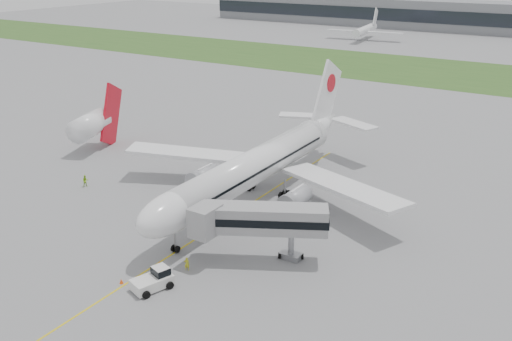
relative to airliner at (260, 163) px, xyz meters
The scene contains 13 objects.
ground 7.47m from the airliner, 90.00° to the right, with size 600.00×600.00×0.00m, color gray.
apron_markings 11.38m from the airliner, 90.00° to the right, with size 70.00×70.00×0.04m, color gold, non-canonical shape.
grass_strip 115.27m from the airliner, 90.00° to the left, with size 600.00×50.00×0.02m, color #305821.
control_tower 244.38m from the airliner, 111.62° to the left, with size 12.00×12.00×56.00m, color gray, non-canonical shape.
airliner is the anchor object (origin of this frame).
pushback_tug 27.99m from the airliner, 83.23° to the right, with size 4.06×4.97×2.26m.
jet_bridge 18.90m from the airliner, 59.35° to the right, with size 14.90×10.98×7.35m.
safety_cone_left 29.29m from the airliner, 90.99° to the right, with size 0.45×0.45×0.61m, color #F84C0D.
safety_cone_right 24.09m from the airliner, 88.78° to the right, with size 0.43×0.43×0.59m, color #F84C0D.
ground_crew_near 23.41m from the airliner, 80.03° to the right, with size 0.62×0.40×1.69m, color gold.
ground_crew_far 28.51m from the airliner, 157.33° to the right, with size 0.95×0.74×1.95m, color #8CCB21.
neighbor_aircraft 38.98m from the airliner, behind, with size 7.20×15.66×12.66m.
distant_aircraft_left 178.37m from the airliner, 106.92° to the left, with size 32.65×28.81×12.48m, color white, non-canonical shape.
Camera 1 is at (41.90, -62.93, 34.71)m, focal length 40.00 mm.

